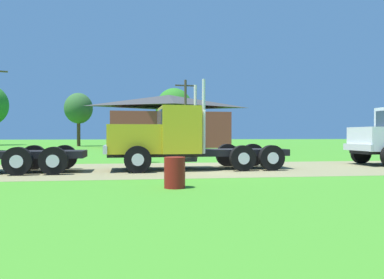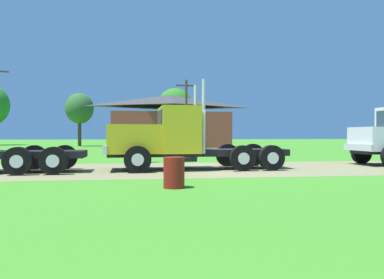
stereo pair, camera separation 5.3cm
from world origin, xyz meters
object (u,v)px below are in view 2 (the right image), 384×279
object	(u,v)px
visitor_far_side	(148,147)
shed_building	(170,122)
truck_foreground_white	(174,140)
utility_pole_far	(186,112)
steel_barrel	(174,173)

from	to	relation	value
visitor_far_side	shed_building	xyz separation A→B (m)	(2.94, 23.90, 2.16)
truck_foreground_white	visitor_far_side	distance (m)	4.38
visitor_far_side	utility_pole_far	size ratio (longest dim) A/B	0.22
shed_building	utility_pole_far	world-z (taller)	utility_pole_far
truck_foreground_white	steel_barrel	xyz separation A→B (m)	(-0.44, -5.40, -0.82)
steel_barrel	shed_building	bearing A→B (deg)	86.01
utility_pole_far	visitor_far_side	bearing A→B (deg)	-102.96
steel_barrel	utility_pole_far	xyz separation A→B (m)	(3.69, 28.28, 3.43)
visitor_far_side	truck_foreground_white	bearing A→B (deg)	-76.26
shed_building	steel_barrel	bearing A→B (deg)	-93.99
shed_building	utility_pole_far	bearing A→B (deg)	-75.59
truck_foreground_white	utility_pole_far	size ratio (longest dim) A/B	1.09
shed_building	utility_pole_far	size ratio (longest dim) A/B	1.98
steel_barrel	utility_pole_far	bearing A→B (deg)	82.57
shed_building	utility_pole_far	xyz separation A→B (m)	(1.35, -5.26, 0.86)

